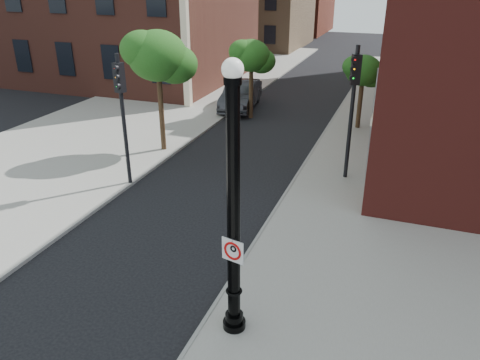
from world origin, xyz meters
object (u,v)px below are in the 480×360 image
at_px(parked_car, 241,95).
at_px(traffic_signal_left, 121,100).
at_px(traffic_signal_right, 353,92).
at_px(no_parking_sign, 233,251).
at_px(lamppost, 234,222).

bearing_deg(parked_car, traffic_signal_left, -99.04).
bearing_deg(traffic_signal_right, no_parking_sign, -115.74).
bearing_deg(no_parking_sign, traffic_signal_right, 96.31).
xyz_separation_m(lamppost, traffic_signal_right, (1.15, 9.94, 0.67)).
relative_size(lamppost, traffic_signal_left, 1.24).
distance_m(lamppost, parked_car, 20.05).
bearing_deg(parked_car, no_parking_sign, -78.41).
relative_size(parked_car, traffic_signal_left, 0.99).
distance_m(no_parking_sign, traffic_signal_right, 10.24).
distance_m(lamppost, traffic_signal_left, 9.42).
bearing_deg(lamppost, traffic_signal_left, 137.32).
bearing_deg(traffic_signal_left, lamppost, -31.38).
xyz_separation_m(parked_car, traffic_signal_left, (-0.24, -12.40, 2.66)).
relative_size(no_parking_sign, traffic_signal_left, 0.11).
distance_m(parked_car, traffic_signal_right, 12.14).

